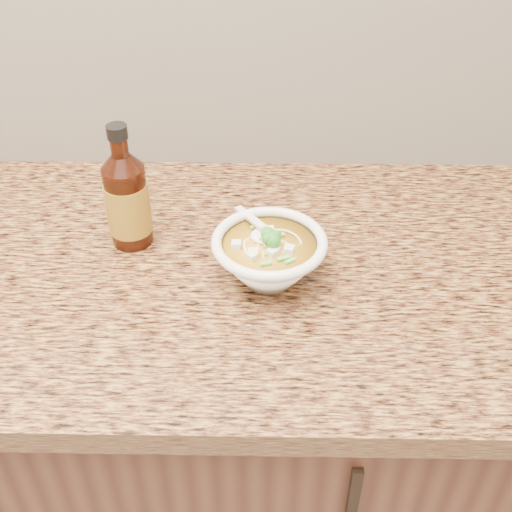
{
  "coord_description": "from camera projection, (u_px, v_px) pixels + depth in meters",
  "views": [
    {
      "loc": [
        0.38,
        0.87,
        1.55
      ],
      "look_at": [
        0.36,
        1.63,
        0.95
      ],
      "focal_mm": 45.0,
      "sensor_mm": 36.0,
      "label": 1
    }
  ],
  "objects": [
    {
      "name": "counter_slab",
      "position": [
        37.0,
        266.0,
        1.06
      ],
      "size": [
        4.0,
        0.68,
        0.04
      ],
      "primitive_type": "cube",
      "color": "olive",
      "rests_on": "cabinet"
    },
    {
      "name": "hot_sauce_bottle",
      "position": [
        127.0,
        201.0,
        1.03
      ],
      "size": [
        0.08,
        0.08,
        0.21
      ],
      "rotation": [
        0.0,
        0.0,
        0.22
      ],
      "color": "#3F1508",
      "rests_on": "counter_slab"
    },
    {
      "name": "cabinet",
      "position": [
        83.0,
        432.0,
        1.34
      ],
      "size": [
        4.0,
        0.65,
        0.86
      ],
      "primitive_type": "cube",
      "color": "#32180F",
      "rests_on": "ground"
    },
    {
      "name": "soup_bowl",
      "position": [
        269.0,
        258.0,
        0.98
      ],
      "size": [
        0.18,
        0.19,
        0.1
      ],
      "rotation": [
        0.0,
        0.0,
        -0.38
      ],
      "color": "white",
      "rests_on": "counter_slab"
    }
  ]
}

